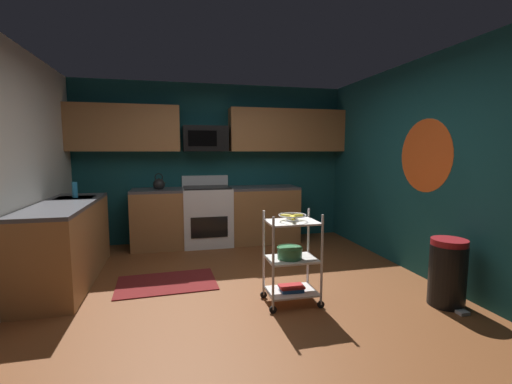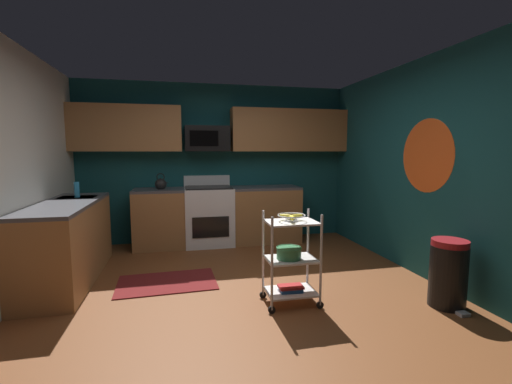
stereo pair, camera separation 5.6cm
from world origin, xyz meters
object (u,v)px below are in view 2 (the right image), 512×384
object	(u,v)px
oven_range	(209,215)
dish_soap_bottle	(77,189)
microwave	(207,139)
fruit_bowl	(292,217)
rolling_cart	(291,259)
mixing_bowl_large	(289,253)
kettle	(161,184)
book_stack	(291,288)
trash_can	(448,273)

from	to	relation	value
oven_range	dish_soap_bottle	xyz separation A→B (m)	(-1.73, -0.79, 0.54)
microwave	dish_soap_bottle	bearing A→B (deg)	-152.71
oven_range	fruit_bowl	bearing A→B (deg)	-76.06
microwave	rolling_cart	world-z (taller)	microwave
fruit_bowl	microwave	bearing A→B (deg)	103.39
microwave	mixing_bowl_large	bearing A→B (deg)	-77.10
oven_range	fruit_bowl	world-z (taller)	oven_range
fruit_bowl	kettle	bearing A→B (deg)	118.97
kettle	fruit_bowl	bearing A→B (deg)	-61.03
fruit_bowl	mixing_bowl_large	world-z (taller)	fruit_bowl
mixing_bowl_large	dish_soap_bottle	distance (m)	2.86
microwave	fruit_bowl	bearing A→B (deg)	-76.61
oven_range	book_stack	distance (m)	2.50
fruit_bowl	book_stack	bearing A→B (deg)	0.00
microwave	mixing_bowl_large	world-z (taller)	microwave
book_stack	trash_can	bearing A→B (deg)	-14.82
rolling_cart	fruit_bowl	distance (m)	0.42
book_stack	microwave	bearing A→B (deg)	103.39
rolling_cart	trash_can	xyz separation A→B (m)	(1.47, -0.39, -0.12)
fruit_bowl	trash_can	size ratio (longest dim) A/B	0.41
rolling_cart	trash_can	bearing A→B (deg)	-14.82
oven_range	mixing_bowl_large	bearing A→B (deg)	-76.57
microwave	fruit_bowl	size ratio (longest dim) A/B	2.57
rolling_cart	dish_soap_bottle	xyz separation A→B (m)	(-2.32, 1.62, 0.57)
kettle	trash_can	xyz separation A→B (m)	(2.80, -2.79, -0.67)
oven_range	fruit_bowl	distance (m)	2.51
microwave	kettle	xyz separation A→B (m)	(-0.73, -0.11, -0.70)
dish_soap_bottle	trash_can	xyz separation A→B (m)	(3.79, -2.01, -0.69)
rolling_cart	fruit_bowl	world-z (taller)	rolling_cart
oven_range	fruit_bowl	size ratio (longest dim) A/B	4.04
dish_soap_bottle	trash_can	size ratio (longest dim) A/B	0.30
microwave	book_stack	xyz separation A→B (m)	(0.60, -2.51, -1.55)
oven_range	microwave	bearing A→B (deg)	90.26
dish_soap_bottle	fruit_bowl	bearing A→B (deg)	-34.89
rolling_cart	kettle	xyz separation A→B (m)	(-1.33, 2.40, 0.55)
microwave	mixing_bowl_large	distance (m)	2.83
oven_range	rolling_cart	size ratio (longest dim) A/B	1.20
mixing_bowl_large	kettle	xyz separation A→B (m)	(-1.31, 2.40, 0.48)
oven_range	book_stack	bearing A→B (deg)	-76.06
fruit_bowl	dish_soap_bottle	distance (m)	2.84
oven_range	trash_can	world-z (taller)	oven_range
fruit_bowl	dish_soap_bottle	bearing A→B (deg)	145.11
fruit_bowl	kettle	xyz separation A→B (m)	(-1.33, 2.40, 0.12)
fruit_bowl	kettle	size ratio (longest dim) A/B	1.03
kettle	dish_soap_bottle	size ratio (longest dim) A/B	1.32
rolling_cart	book_stack	size ratio (longest dim) A/B	3.70
fruit_bowl	mixing_bowl_large	distance (m)	0.36
fruit_bowl	trash_can	xyz separation A→B (m)	(1.47, -0.39, -0.55)
mixing_bowl_large	oven_range	bearing A→B (deg)	103.43
rolling_cart	microwave	bearing A→B (deg)	103.39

